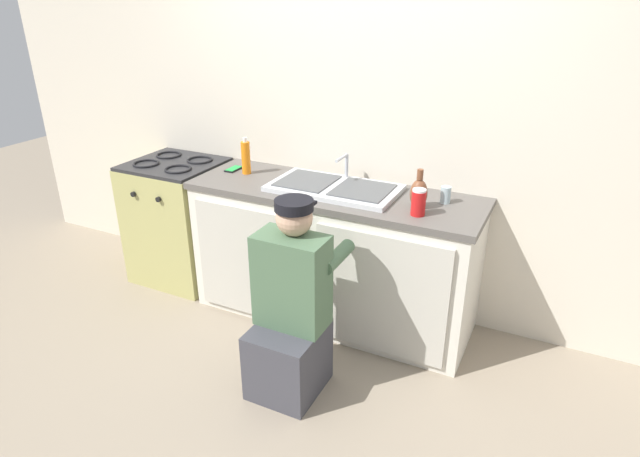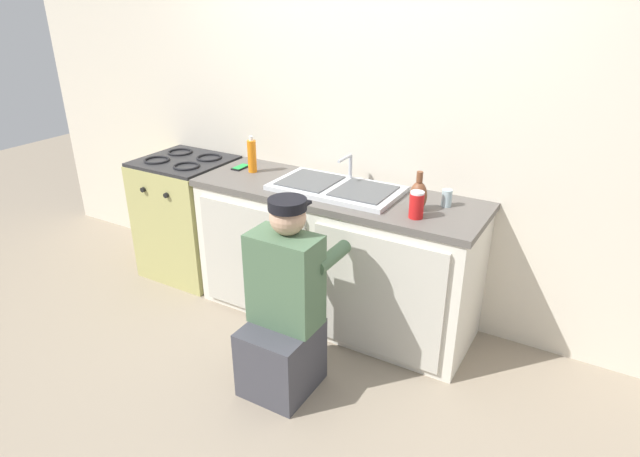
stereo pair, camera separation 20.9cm
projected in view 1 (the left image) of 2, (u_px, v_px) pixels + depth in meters
ground_plane at (313, 336)px, 3.47m from camera, size 12.00×12.00×0.00m
back_wall at (357, 125)px, 3.49m from camera, size 6.00×0.10×2.50m
counter_cabinet at (333, 258)px, 3.53m from camera, size 1.84×0.62×0.87m
countertop at (334, 193)px, 3.35m from camera, size 1.88×0.62×0.04m
sink_double_basin at (334, 187)px, 3.34m from camera, size 0.80×0.44×0.19m
stove_range at (180, 220)px, 4.04m from camera, size 0.64×0.62×0.93m
plumber_person at (291, 315)px, 2.88m from camera, size 0.42×0.61×1.10m
water_glass at (446, 195)px, 3.13m from camera, size 0.06×0.06×0.10m
soap_bottle_orange at (246, 157)px, 3.60m from camera, size 0.06×0.06×0.25m
soda_cup_red at (418, 202)px, 2.95m from camera, size 0.08×0.08×0.15m
vase_decorative at (419, 193)px, 3.04m from camera, size 0.10×0.10×0.23m
cell_phone at (234, 169)px, 3.72m from camera, size 0.07×0.14×0.01m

